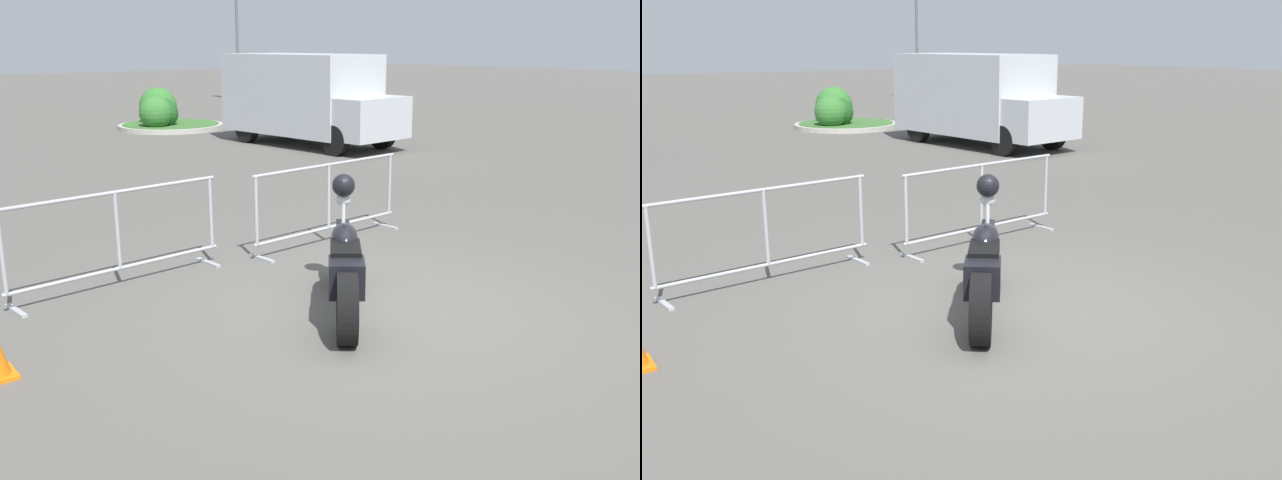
{
  "view_description": "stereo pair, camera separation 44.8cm",
  "coord_description": "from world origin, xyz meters",
  "views": [
    {
      "loc": [
        -4.59,
        -4.92,
        2.6
      ],
      "look_at": [
        -0.31,
        0.62,
        0.65
      ],
      "focal_mm": 40.0,
      "sensor_mm": 36.0,
      "label": 1
    },
    {
      "loc": [
        -4.22,
        -5.19,
        2.6
      ],
      "look_at": [
        -0.31,
        0.62,
        0.65
      ],
      "focal_mm": 40.0,
      "sensor_mm": 36.0,
      "label": 2
    }
  ],
  "objects": [
    {
      "name": "delivery_van",
      "position": [
        6.57,
        10.1,
        1.24
      ],
      "size": [
        2.58,
        5.21,
        2.31
      ],
      "rotation": [
        0.0,
        0.0,
        -1.44
      ],
      "color": "#B2B7BC",
      "rests_on": "ground"
    },
    {
      "name": "crowd_barrier_near",
      "position": [
        -1.77,
        2.32,
        0.56
      ],
      "size": [
        2.55,
        0.7,
        1.07
      ],
      "rotation": [
        0.0,
        0.0,
        0.11
      ],
      "color": "#9EA0A5",
      "rests_on": "ground"
    },
    {
      "name": "crowd_barrier_far",
      "position": [
        1.15,
        2.32,
        0.56
      ],
      "size": [
        2.55,
        0.7,
        1.07
      ],
      "rotation": [
        0.0,
        0.0,
        0.11
      ],
      "color": "#9EA0A5",
      "rests_on": "ground"
    },
    {
      "name": "ground_plane",
      "position": [
        0.0,
        0.0,
        0.0
      ],
      "size": [
        120.0,
        120.0,
        0.0
      ],
      "primitive_type": "plane",
      "color": "#54514C"
    },
    {
      "name": "motorcycle",
      "position": [
        -0.31,
        0.22,
        0.48
      ],
      "size": [
        1.52,
        1.87,
        1.27
      ],
      "rotation": [
        0.0,
        0.0,
        0.91
      ],
      "color": "black",
      "rests_on": "ground"
    },
    {
      "name": "street_lamp",
      "position": [
        12.38,
        23.02,
        3.71
      ],
      "size": [
        0.36,
        0.7,
        5.68
      ],
      "color": "#595B60",
      "rests_on": "ground"
    },
    {
      "name": "planter_island",
      "position": [
        5.17,
        15.72,
        0.42
      ],
      "size": [
        3.21,
        3.21,
        1.23
      ],
      "color": "#ADA89E",
      "rests_on": "ground"
    }
  ]
}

